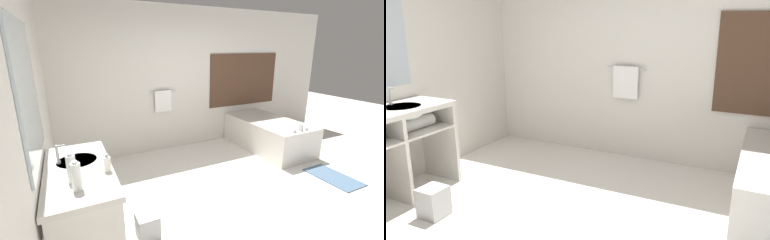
{
  "view_description": "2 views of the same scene",
  "coord_description": "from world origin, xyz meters",
  "views": [
    {
      "loc": [
        -1.93,
        -2.33,
        1.96
      ],
      "look_at": [
        -0.3,
        0.94,
        0.92
      ],
      "focal_mm": 24.0,
      "sensor_mm": 36.0,
      "label": 1
    },
    {
      "loc": [
        1.24,
        -2.23,
        1.75
      ],
      "look_at": [
        -0.28,
        0.79,
        0.83
      ],
      "focal_mm": 35.0,
      "sensor_mm": 36.0,
      "label": 2
    }
  ],
  "objects": [
    {
      "name": "wall_back_with_blinds",
      "position": [
        0.06,
        2.23,
        1.35
      ],
      "size": [
        7.4,
        0.13,
        2.7
      ],
      "color": "silver",
      "rests_on": "ground_plane"
    },
    {
      "name": "sink_faucet",
      "position": [
        -2.06,
        0.18,
        1.01
      ],
      "size": [
        0.09,
        0.04,
        0.18
      ],
      "color": "silver",
      "rests_on": "vanity_counter"
    },
    {
      "name": "waste_bin",
      "position": [
        -1.32,
        -0.07,
        0.14
      ],
      "size": [
        0.22,
        0.22,
        0.28
      ],
      "color": "#B2B2B2",
      "rests_on": "ground_plane"
    },
    {
      "name": "vanity_counter",
      "position": [
        -1.91,
        0.0,
        0.66
      ],
      "size": [
        0.56,
        1.28,
        0.92
      ],
      "color": "silver",
      "rests_on": "ground_plane"
    }
  ]
}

